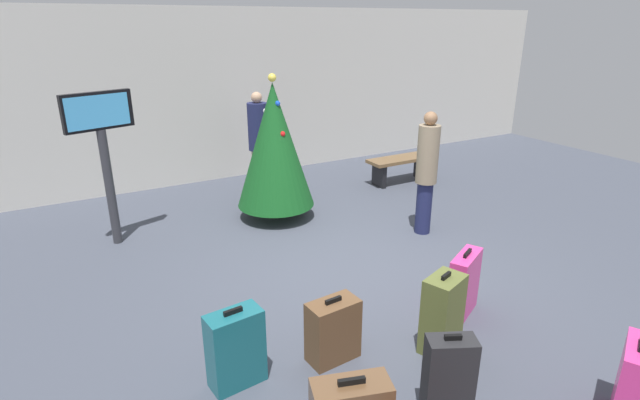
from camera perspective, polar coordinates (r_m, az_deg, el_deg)
ground_plane at (r=5.96m, az=4.29°, el=-8.64°), size 16.00×16.00×0.00m
back_wall at (r=9.45m, az=-11.32°, el=11.84°), size 16.00×0.20×3.11m
holiday_tree at (r=7.28m, az=-5.35°, el=6.33°), size 1.16×1.16×2.18m
flight_info_kiosk at (r=6.87m, az=-24.04°, el=6.27°), size 0.86×0.33×2.04m
waiting_bench at (r=9.27m, az=9.46°, el=4.16°), size 1.33×0.44×0.48m
traveller_0 at (r=6.91m, az=12.33°, el=3.40°), size 0.38×0.38×1.74m
traveller_1 at (r=8.57m, az=-7.20°, el=6.92°), size 0.48×0.48×1.75m
suitcase_1 at (r=4.47m, az=32.49°, el=-17.80°), size 0.51×0.37×0.73m
suitcase_2 at (r=4.67m, az=14.08°, el=-12.79°), size 0.44×0.37×0.79m
suitcase_3 at (r=4.24m, az=-9.81°, el=-16.73°), size 0.47×0.28×0.72m
suitcase_5 at (r=4.48m, az=1.53°, el=-14.98°), size 0.47×0.28×0.62m
suitcase_6 at (r=5.26m, az=16.44°, el=-9.46°), size 0.53×0.38×0.72m
suitcase_7 at (r=3.97m, az=14.74°, el=-19.69°), size 0.41×0.33×0.76m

